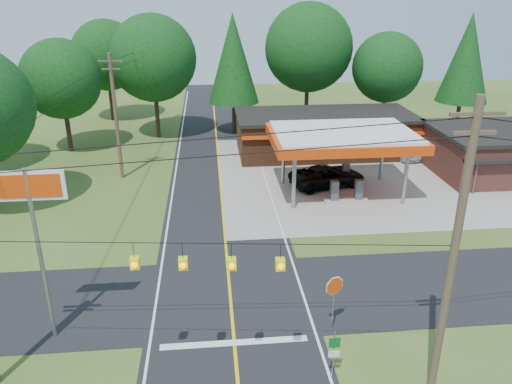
{
  "coord_description": "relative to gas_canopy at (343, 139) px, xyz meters",
  "views": [
    {
      "loc": [
        -0.78,
        -21.39,
        14.5
      ],
      "look_at": [
        2.0,
        7.0,
        2.8
      ],
      "focal_mm": 35.0,
      "sensor_mm": 36.0,
      "label": 1
    }
  ],
  "objects": [
    {
      "name": "big_stop_sign",
      "position": [
        -17.0,
        -15.3,
        1.8
      ],
      "size": [
        2.97,
        0.18,
        7.99
      ],
      "color": "gray",
      "rests_on": "ground"
    },
    {
      "name": "ground",
      "position": [
        -9.0,
        -13.0,
        -4.27
      ],
      "size": [
        120.0,
        120.0,
        0.0
      ],
      "primitive_type": "plane",
      "color": "#37551E",
      "rests_on": "ground"
    },
    {
      "name": "cross_road",
      "position": [
        -9.0,
        -13.0,
        -4.25
      ],
      "size": [
        70.0,
        7.0,
        0.02
      ],
      "primitive_type": "cube",
      "color": "black",
      "rests_on": "ground"
    },
    {
      "name": "sedan_car",
      "position": [
        8.0,
        8.0,
        -3.49
      ],
      "size": [
        4.88,
        4.88,
        1.56
      ],
      "primitive_type": "imported",
      "rotation": [
        0.0,
        0.0,
        0.06
      ],
      "color": "white",
      "rests_on": "ground"
    },
    {
      "name": "octagonal_stop_sign",
      "position": [
        -4.5,
        -16.05,
        -2.16
      ],
      "size": [
        0.89,
        0.41,
        2.79
      ],
      "color": "gray",
      "rests_on": "ground"
    },
    {
      "name": "lane_center_yellow",
      "position": [
        -9.0,
        -13.0,
        -4.24
      ],
      "size": [
        0.15,
        110.0,
        0.0
      ],
      "primitive_type": "cube",
      "color": "yellow",
      "rests_on": "main_highway"
    },
    {
      "name": "utility_pole_near_right",
      "position": [
        -1.5,
        -20.0,
        1.69
      ],
      "size": [
        1.8,
        0.3,
        11.5
      ],
      "color": "#473828",
      "rests_on": "ground"
    },
    {
      "name": "utility_pole_north",
      "position": [
        -15.5,
        22.0,
        0.48
      ],
      "size": [
        0.3,
        0.3,
        9.5
      ],
      "color": "#473828",
      "rests_on": "ground"
    },
    {
      "name": "suv_car",
      "position": [
        -0.65,
        1.5,
        -3.44
      ],
      "size": [
        7.24,
        7.24,
        1.65
      ],
      "primitive_type": "imported",
      "rotation": [
        0.0,
        0.0,
        1.82
      ],
      "color": "black",
      "rests_on": "ground"
    },
    {
      "name": "utility_pole_far_left",
      "position": [
        -17.0,
        5.0,
        0.93
      ],
      "size": [
        1.8,
        0.3,
        10.0
      ],
      "color": "#473828",
      "rests_on": "ground"
    },
    {
      "name": "convenience_store",
      "position": [
        1.0,
        9.98,
        -2.35
      ],
      "size": [
        16.4,
        7.55,
        3.8
      ],
      "color": "#5C311A",
      "rests_on": "ground"
    },
    {
      "name": "main_highway",
      "position": [
        -9.0,
        -13.0,
        -4.26
      ],
      "size": [
        8.0,
        120.0,
        0.02
      ],
      "primitive_type": "cube",
      "color": "black",
      "rests_on": "ground"
    },
    {
      "name": "overhead_beacons",
      "position": [
        -10.0,
        -19.0,
        1.95
      ],
      "size": [
        17.04,
        2.04,
        1.03
      ],
      "color": "black",
      "rests_on": "ground"
    },
    {
      "name": "gas_canopy",
      "position": [
        0.0,
        0.0,
        0.0
      ],
      "size": [
        10.6,
        7.4,
        4.88
      ],
      "color": "gray",
      "rests_on": "ground"
    },
    {
      "name": "route_sign_post",
      "position": [
        -5.2,
        -19.02,
        -2.95
      ],
      "size": [
        0.45,
        0.09,
        2.21
      ],
      "color": "gray",
      "rests_on": "ground"
    },
    {
      "name": "treeline_backdrop",
      "position": [
        -8.18,
        11.01,
        3.22
      ],
      "size": [
        70.27,
        51.59,
        13.3
      ],
      "color": "#332316",
      "rests_on": "ground"
    }
  ]
}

